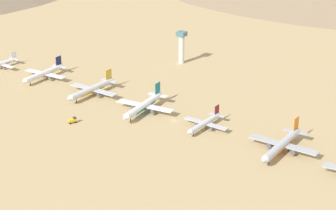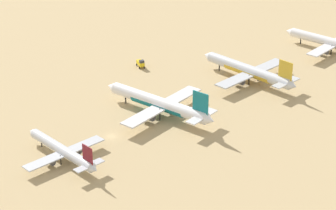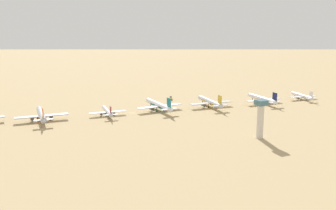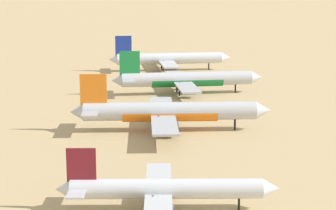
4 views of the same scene
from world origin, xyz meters
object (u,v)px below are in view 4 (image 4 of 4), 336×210
parked_jet_4 (164,189)px  parked_jet_7 (168,59)px  parked_jet_6 (186,79)px  parked_jet_5 (168,112)px

parked_jet_4 → parked_jet_7: bearing=84.0°
parked_jet_4 → parked_jet_7: size_ratio=0.76×
parked_jet_4 → parked_jet_6: size_ratio=0.75×
parked_jet_7 → parked_jet_5: bearing=-95.8°
parked_jet_5 → parked_jet_6: 49.74m
parked_jet_5 → parked_jet_6: parked_jet_5 is taller
parked_jet_4 → parked_jet_5: 54.48m
parked_jet_6 → parked_jet_7: parked_jet_6 is taller
parked_jet_5 → parked_jet_7: bearing=84.2°
parked_jet_4 → parked_jet_7: parked_jet_7 is taller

